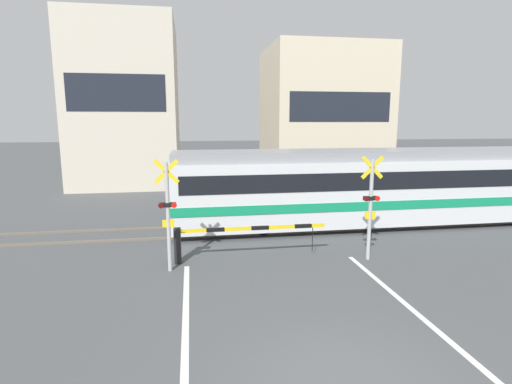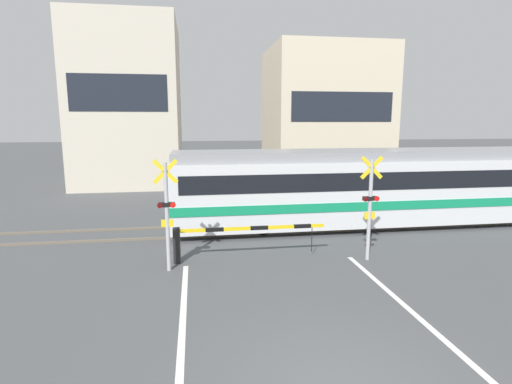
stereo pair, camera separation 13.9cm
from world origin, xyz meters
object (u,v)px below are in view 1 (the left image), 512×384
object	(u,v)px
crossing_signal_right	(371,203)
pedestrian	(253,185)
crossing_barrier_near	(221,236)
commuter_train	(394,185)
crossing_barrier_far	(275,196)
crossing_signal_left	(168,210)

from	to	relation	value
crossing_signal_right	pedestrian	size ratio (longest dim) A/B	1.87
crossing_signal_right	crossing_barrier_near	bearing A→B (deg)	172.68
commuter_train	crossing_barrier_near	xyz separation A→B (m)	(-7.11, -3.22, -0.84)
crossing_barrier_near	pedestrian	distance (m)	8.50
crossing_barrier_far	crossing_signal_left	distance (m)	7.92
crossing_signal_right	crossing_barrier_far	bearing A→B (deg)	102.66
crossing_signal_right	pedestrian	xyz separation A→B (m)	(-2.11, 8.76, -0.76)
commuter_train	crossing_signal_right	world-z (taller)	crossing_signal_right
commuter_train	crossing_barrier_far	distance (m)	5.14
pedestrian	crossing_signal_right	bearing A→B (deg)	-76.42
commuter_train	crossing_barrier_near	size ratio (longest dim) A/B	3.88
crossing_barrier_near	pedestrian	bearing A→B (deg)	74.79
commuter_train	crossing_signal_right	distance (m)	4.68
commuter_train	crossing_signal_left	bearing A→B (deg)	-156.25
crossing_barrier_far	pedestrian	size ratio (longest dim) A/B	2.71
crossing_signal_right	commuter_train	bearing A→B (deg)	53.79
commuter_train	crossing_signal_left	world-z (taller)	crossing_signal_left
crossing_signal_left	commuter_train	bearing A→B (deg)	23.75
crossing_barrier_far	crossing_signal_right	size ratio (longest dim) A/B	1.45
commuter_train	crossing_barrier_near	bearing A→B (deg)	-155.64
crossing_signal_right	crossing_signal_left	bearing A→B (deg)	180.00
crossing_barrier_near	crossing_signal_right	size ratio (longest dim) A/B	1.45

